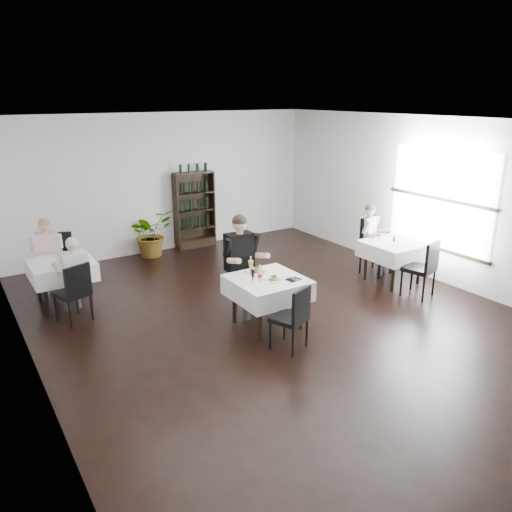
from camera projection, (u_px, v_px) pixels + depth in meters
The scene contains 24 objects.
room_shell at pixel (285, 228), 7.29m from camera, with size 9.00×9.00×9.00m.
window_right at pixel (440, 201), 9.07m from camera, with size 0.06×2.30×1.85m.
wine_shelf at pixel (195, 211), 11.26m from camera, with size 0.90×0.28×1.75m.
main_table at pixel (267, 288), 7.41m from camera, with size 1.03×1.03×0.77m.
left_table at pixel (62, 269), 8.19m from camera, with size 0.98×0.98×0.77m.
right_table at pixel (394, 250), 9.19m from camera, with size 0.98×0.98×0.77m.
potted_tree at pixel (151, 233), 10.71m from camera, with size 0.91×0.79×1.02m, color #24561D.
main_chair_far at pixel (248, 276), 8.09m from camera, with size 0.55×0.56×0.95m.
main_chair_near at pixel (294, 315), 6.73m from camera, with size 0.55×0.55×0.92m.
left_chair_far at pixel (58, 260), 8.69m from camera, with size 0.64×0.65×1.07m.
left_chair_near at pixel (74, 290), 7.55m from camera, with size 0.56×0.56×0.95m.
right_chair_far at pixel (374, 241), 9.69m from camera, with size 0.59×0.59×1.11m.
right_chair_near at pixel (424, 265), 8.50m from camera, with size 0.57×0.58×1.02m.
diner_main at pixel (242, 257), 7.84m from camera, with size 0.61×0.61×1.59m.
diner_left_far at pixel (47, 252), 8.53m from camera, with size 0.57×0.60×1.37m.
diner_left_near at pixel (74, 270), 7.77m from camera, with size 0.51×0.52×1.30m.
diner_right_far at pixel (372, 233), 9.68m from camera, with size 0.59×0.63×1.36m.
plate_far at pixel (258, 271), 7.61m from camera, with size 0.31×0.31×0.09m.
plate_near at pixel (273, 279), 7.29m from camera, with size 0.24×0.24×0.07m.
pilsner_dark at pixel (253, 276), 7.14m from camera, with size 0.06×0.06×0.26m.
pilsner_lager at pixel (251, 269), 7.33m from camera, with size 0.08×0.08×0.34m.
coke_bottle at pixel (260, 275), 7.23m from camera, with size 0.06×0.06×0.25m.
napkin_cutlery at pixel (294, 279), 7.31m from camera, with size 0.22×0.23×0.02m.
pepper_mill at pixel (394, 239), 9.18m from camera, with size 0.04×0.04×0.09m, color black.
Camera 1 is at (-4.15, -5.73, 3.37)m, focal length 35.00 mm.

